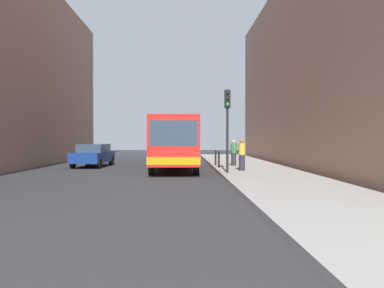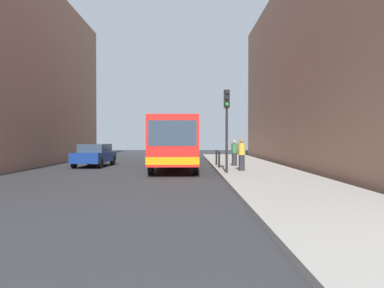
{
  "view_description": "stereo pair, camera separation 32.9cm",
  "coord_description": "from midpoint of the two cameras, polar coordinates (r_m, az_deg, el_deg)",
  "views": [
    {
      "loc": [
        1.3,
        -21.2,
        1.86
      ],
      "look_at": [
        1.86,
        0.47,
        1.54
      ],
      "focal_mm": 36.55,
      "sensor_mm": 36.0,
      "label": 1
    },
    {
      "loc": [
        1.63,
        -21.21,
        1.86
      ],
      "look_at": [
        1.86,
        0.47,
        1.54
      ],
      "focal_mm": 36.55,
      "sensor_mm": 36.0,
      "label": 2
    }
  ],
  "objects": [
    {
      "name": "sidewalk",
      "position": [
        21.64,
        9.89,
        -3.89
      ],
      "size": [
        4.4,
        40.0,
        0.15
      ],
      "primitive_type": "cube",
      "color": "#9E9991",
      "rests_on": "ground"
    },
    {
      "name": "car_beside_bus",
      "position": [
        26.3,
        -13.68,
        -1.52
      ],
      "size": [
        2.1,
        4.51,
        1.48
      ],
      "rotation": [
        0.0,
        0.0,
        3.08
      ],
      "color": "navy",
      "rests_on": "ground"
    },
    {
      "name": "bus",
      "position": [
        23.79,
        -2.14,
        0.53
      ],
      "size": [
        2.69,
        11.06,
        3.0
      ],
      "rotation": [
        0.0,
        0.0,
        3.16
      ],
      "color": "red",
      "rests_on": "ground"
    },
    {
      "name": "ground_plane",
      "position": [
        21.34,
        -4.55,
        -4.15
      ],
      "size": [
        80.0,
        80.0,
        0.0
      ],
      "primitive_type": "plane",
      "color": "#2D2D30"
    },
    {
      "name": "pedestrian_mid_sidewalk",
      "position": [
        24.46,
        6.59,
        -1.3
      ],
      "size": [
        0.38,
        0.38,
        1.6
      ],
      "rotation": [
        0.0,
        0.0,
        5.71
      ],
      "color": "#26262D",
      "rests_on": "sidewalk"
    },
    {
      "name": "pedestrian_near_signal",
      "position": [
        20.77,
        7.71,
        -1.56
      ],
      "size": [
        0.38,
        0.38,
        1.68
      ],
      "rotation": [
        0.0,
        0.0,
        1.56
      ],
      "color": "#26262D",
      "rests_on": "sidewalk"
    },
    {
      "name": "bollard_mid",
      "position": [
        24.96,
        3.96,
        -1.99
      ],
      "size": [
        0.11,
        0.11,
        0.95
      ],
      "primitive_type": "cylinder",
      "color": "black",
      "rests_on": "sidewalk"
    },
    {
      "name": "building_right",
      "position": [
        27.49,
        21.16,
        10.13
      ],
      "size": [
        7.0,
        32.0,
        12.64
      ],
      "primitive_type": "cube",
      "color": "#936B56",
      "rests_on": "ground"
    },
    {
      "name": "traffic_light",
      "position": [
        19.4,
        5.58,
        4.23
      ],
      "size": [
        0.28,
        0.33,
        4.1
      ],
      "color": "black",
      "rests_on": "sidewalk"
    },
    {
      "name": "car_behind_bus",
      "position": [
        35.56,
        -0.51,
        -0.88
      ],
      "size": [
        2.09,
        4.5,
        1.48
      ],
      "rotation": [
        0.0,
        0.0,
        3.2
      ],
      "color": "navy",
      "rests_on": "ground"
    },
    {
      "name": "bollard_near",
      "position": [
        22.76,
        4.4,
        -2.26
      ],
      "size": [
        0.11,
        0.11,
        0.95
      ],
      "primitive_type": "cylinder",
      "color": "black",
      "rests_on": "sidewalk"
    }
  ]
}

